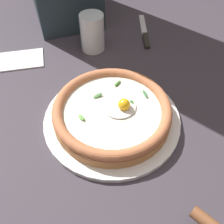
{
  "coord_description": "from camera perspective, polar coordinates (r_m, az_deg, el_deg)",
  "views": [
    {
      "loc": [
        0.14,
        0.38,
        0.49
      ],
      "look_at": [
        -0.04,
        0.03,
        0.03
      ],
      "focal_mm": 42.03,
      "sensor_mm": 36.0,
      "label": 1
    }
  ],
  "objects": [
    {
      "name": "ground_plane",
      "position": [
        0.64,
        -4.1,
        -2.3
      ],
      "size": [
        2.4,
        2.4,
        0.03
      ],
      "primitive_type": "cube",
      "color": "#3C353D",
      "rests_on": "ground"
    },
    {
      "name": "pizza_plate",
      "position": [
        0.62,
        -0.0,
        -1.58
      ],
      "size": [
        0.32,
        0.32,
        0.01
      ],
      "primitive_type": "cylinder",
      "color": "white",
      "rests_on": "ground"
    },
    {
      "name": "pizza",
      "position": [
        0.6,
        0.03,
        0.14
      ],
      "size": [
        0.27,
        0.27,
        0.06
      ],
      "color": "#C07A42",
      "rests_on": "pizza_plate"
    },
    {
      "name": "table_knife",
      "position": [
        0.9,
        7.22,
        16.25
      ],
      "size": [
        0.11,
        0.19,
        0.01
      ],
      "color": "silver",
      "rests_on": "ground"
    },
    {
      "name": "drinking_glass",
      "position": [
        0.82,
        -4.29,
        16.37
      ],
      "size": [
        0.07,
        0.07,
        0.11
      ],
      "color": "silver",
      "rests_on": "ground"
    },
    {
      "name": "folded_napkin",
      "position": [
        0.84,
        -19.54,
        10.72
      ],
      "size": [
        0.16,
        0.13,
        0.01
      ],
      "primitive_type": "cube",
      "rotation": [
        0.0,
        0.0,
        6.0
      ],
      "color": "white",
      "rests_on": "ground"
    }
  ]
}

